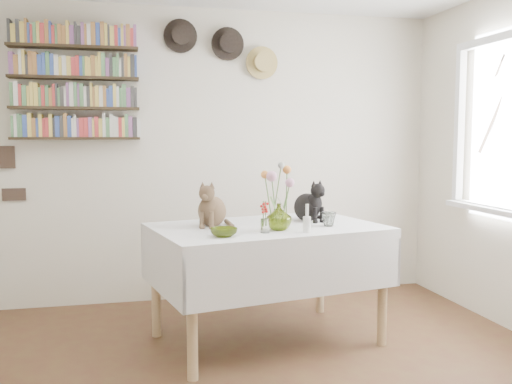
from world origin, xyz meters
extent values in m
cube|color=silver|center=(0.00, 2.27, 1.25)|extent=(4.04, 0.04, 2.54)
cube|color=white|center=(1.97, 1.53, 1.50)|extent=(0.06, 0.06, 1.20)
cube|color=white|center=(0.21, 1.07, 0.77)|extent=(1.67, 1.25, 0.06)
cylinder|color=tan|center=(-0.37, 0.54, 0.37)|extent=(0.06, 0.06, 0.74)
cylinder|color=tan|center=(0.95, 0.81, 0.37)|extent=(0.06, 0.06, 0.74)
cylinder|color=tan|center=(-0.53, 1.34, 0.37)|extent=(0.06, 0.06, 0.74)
cylinder|color=tan|center=(0.79, 1.60, 0.37)|extent=(0.06, 0.06, 0.74)
imported|color=#92A92F|center=(0.24, 0.88, 0.89)|extent=(0.22, 0.22, 0.17)
imported|color=#92A92F|center=(-0.15, 0.72, 0.83)|extent=(0.21, 0.21, 0.05)
imported|color=white|center=(0.61, 0.96, 0.86)|extent=(0.11, 0.11, 0.10)
cylinder|color=white|center=(0.38, 0.75, 0.86)|extent=(0.05, 0.05, 0.10)
cylinder|color=white|center=(0.38, 0.75, 0.95)|extent=(0.02, 0.02, 0.08)
cylinder|color=white|center=(0.12, 0.80, 0.85)|extent=(0.06, 0.06, 0.09)
cone|color=white|center=(0.66, 1.12, 0.84)|extent=(0.05, 0.05, 0.07)
sphere|color=beige|center=(0.66, 1.12, 0.88)|extent=(0.03, 0.03, 0.03)
cylinder|color=#4C7233|center=(0.21, 0.89, 1.01)|extent=(0.01, 0.01, 0.30)
sphere|color=pink|center=(0.21, 0.89, 1.16)|extent=(0.07, 0.07, 0.07)
cylinder|color=#4C7233|center=(0.28, 0.86, 0.99)|extent=(0.01, 0.01, 0.26)
sphere|color=pink|center=(0.28, 0.86, 1.12)|extent=(0.06, 0.06, 0.06)
cylinder|color=#4C7233|center=(0.30, 0.91, 1.03)|extent=(0.01, 0.01, 0.34)
sphere|color=orange|center=(0.30, 0.91, 1.20)|extent=(0.06, 0.06, 0.06)
cylinder|color=#4C7233|center=(0.18, 0.92, 1.01)|extent=(0.01, 0.01, 0.31)
sphere|color=orange|center=(0.18, 0.92, 1.17)|extent=(0.05, 0.05, 0.05)
cylinder|color=#4C7233|center=(0.24, 0.93, 1.04)|extent=(0.01, 0.01, 0.37)
sphere|color=#999E93|center=(0.24, 0.93, 1.23)|extent=(0.04, 0.04, 0.04)
cube|color=#2F2414|center=(-1.10, 2.16, 1.40)|extent=(1.00, 0.16, 0.02)
cube|color=#2F2414|center=(-1.10, 2.16, 1.64)|extent=(1.00, 0.16, 0.02)
cube|color=#2F2414|center=(-1.10, 2.16, 1.88)|extent=(1.00, 0.16, 0.02)
cube|color=#2F2414|center=(-1.10, 2.16, 2.12)|extent=(1.00, 0.16, 0.02)
cylinder|color=black|center=(-0.25, 2.21, 2.25)|extent=(0.28, 0.02, 0.28)
cylinder|color=black|center=(-0.25, 2.17, 2.25)|extent=(0.16, 0.08, 0.16)
cylinder|color=black|center=(0.15, 2.21, 2.20)|extent=(0.28, 0.02, 0.28)
cylinder|color=black|center=(0.15, 2.17, 2.20)|extent=(0.16, 0.08, 0.16)
cylinder|color=#AB8F4D|center=(0.45, 2.21, 2.05)|extent=(0.28, 0.02, 0.28)
cylinder|color=#AB8F4D|center=(0.45, 2.17, 2.05)|extent=(0.16, 0.08, 0.16)
cube|color=#38281E|center=(-1.65, 2.23, 1.25)|extent=(0.14, 0.02, 0.18)
cube|color=#38281E|center=(-1.60, 2.23, 0.95)|extent=(0.18, 0.02, 0.10)
camera|label=1|loc=(-0.75, -2.65, 1.41)|focal=40.00mm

